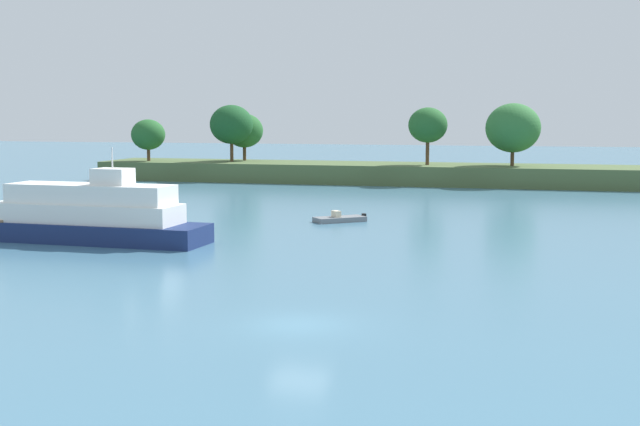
# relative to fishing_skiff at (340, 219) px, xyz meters

# --- Properties ---
(ground_plane) EXTENTS (400.00, 400.00, 0.00)m
(ground_plane) POSITION_rel_fishing_skiff_xyz_m (6.19, -33.12, -0.23)
(ground_plane) COLOR teal
(treeline_island) EXTENTS (81.91, 10.41, 9.88)m
(treeline_island) POSITION_rel_fishing_skiff_xyz_m (-1.92, 39.01, 2.41)
(treeline_island) COLOR #4C6038
(treeline_island) RESTS_ON ground
(fishing_skiff) EXTENTS (4.25, 3.92, 0.90)m
(fishing_skiff) POSITION_rel_fishing_skiff_xyz_m (0.00, 0.00, 0.00)
(fishing_skiff) COLOR slate
(fishing_skiff) RESTS_ON ground
(white_riverboat) EXTENTS (17.15, 4.68, 6.42)m
(white_riverboat) POSITION_rel_fishing_skiff_xyz_m (-14.16, -14.66, 1.49)
(white_riverboat) COLOR navy
(white_riverboat) RESTS_ON ground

